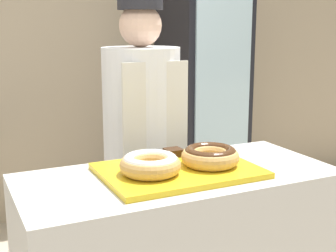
% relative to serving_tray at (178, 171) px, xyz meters
% --- Properties ---
extents(wall_back, '(8.00, 0.06, 2.70)m').
position_rel_serving_tray_xyz_m(wall_back, '(0.00, 2.13, 0.37)').
color(wall_back, tan).
rests_on(wall_back, ground_plane).
extents(serving_tray, '(0.63, 0.45, 0.02)m').
position_rel_serving_tray_xyz_m(serving_tray, '(0.00, 0.00, 0.00)').
color(serving_tray, yellow).
rests_on(serving_tray, display_counter).
extents(donut_light_glaze, '(0.24, 0.24, 0.08)m').
position_rel_serving_tray_xyz_m(donut_light_glaze, '(-0.14, -0.02, 0.05)').
color(donut_light_glaze, tan).
rests_on(donut_light_glaze, serving_tray).
extents(donut_chocolate_glaze, '(0.24, 0.24, 0.08)m').
position_rel_serving_tray_xyz_m(donut_chocolate_glaze, '(0.14, -0.02, 0.05)').
color(donut_chocolate_glaze, tan).
rests_on(donut_chocolate_glaze, serving_tray).
extents(brownie_back_left, '(0.07, 0.07, 0.03)m').
position_rel_serving_tray_xyz_m(brownie_back_left, '(-0.06, 0.17, 0.03)').
color(brownie_back_left, '#382111').
rests_on(brownie_back_left, serving_tray).
extents(brownie_back_right, '(0.07, 0.07, 0.03)m').
position_rel_serving_tray_xyz_m(brownie_back_right, '(0.06, 0.17, 0.03)').
color(brownie_back_right, '#382111').
rests_on(brownie_back_right, serving_tray).
extents(baker_person, '(0.42, 0.42, 1.71)m').
position_rel_serving_tray_xyz_m(baker_person, '(0.11, 0.66, -0.08)').
color(baker_person, '#4C4C51').
rests_on(baker_person, ground_plane).
extents(beverage_fridge, '(0.59, 0.65, 1.97)m').
position_rel_serving_tray_xyz_m(beverage_fridge, '(1.10, 1.74, 0.01)').
color(beverage_fridge, black).
rests_on(beverage_fridge, ground_plane).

